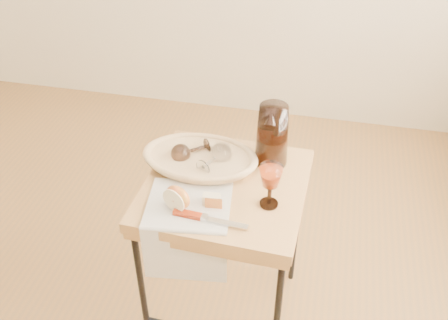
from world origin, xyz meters
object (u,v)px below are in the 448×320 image
(bread_basket, at_px, (200,160))
(apple_half, at_px, (178,197))
(tea_towel, at_px, (189,204))
(pitcher, at_px, (272,135))
(side_table, at_px, (225,253))
(wine_goblet, at_px, (270,186))
(goblet_lying_b, at_px, (213,159))
(goblet_lying_a, at_px, (192,150))
(table_knife, at_px, (207,218))

(bread_basket, distance_m, apple_half, 0.24)
(tea_towel, relative_size, pitcher, 1.01)
(pitcher, xyz_separation_m, apple_half, (-0.26, -0.32, -0.07))
(side_table, xyz_separation_m, tea_towel, (-0.09, -0.13, 0.36))
(wine_goblet, xyz_separation_m, apple_half, (-0.29, -0.08, -0.03))
(bread_basket, bearing_deg, goblet_lying_b, -21.63)
(bread_basket, height_order, goblet_lying_b, goblet_lying_b)
(goblet_lying_a, distance_m, pitcher, 0.30)
(goblet_lying_a, relative_size, wine_goblet, 0.73)
(bread_basket, relative_size, table_knife, 1.54)
(tea_towel, xyz_separation_m, wine_goblet, (0.26, 0.06, 0.08))
(side_table, distance_m, goblet_lying_a, 0.44)
(pitcher, bearing_deg, table_knife, -116.58)
(tea_towel, xyz_separation_m, bread_basket, (-0.02, 0.22, 0.02))
(side_table, distance_m, pitcher, 0.52)
(goblet_lying_a, distance_m, wine_goblet, 0.36)
(goblet_lying_a, bearing_deg, table_knife, 74.61)
(goblet_lying_b, xyz_separation_m, wine_goblet, (0.22, -0.14, 0.03))
(bread_basket, bearing_deg, table_knife, -70.94)
(goblet_lying_b, height_order, apple_half, same)
(side_table, height_order, wine_goblet, wine_goblet)
(apple_half, relative_size, table_knife, 0.38)
(side_table, xyz_separation_m, bread_basket, (-0.11, 0.09, 0.38))
(goblet_lying_b, bearing_deg, tea_towel, -166.48)
(pitcher, relative_size, table_knife, 1.13)
(goblet_lying_b, relative_size, pitcher, 0.47)
(side_table, relative_size, apple_half, 7.59)
(tea_towel, bearing_deg, goblet_lying_a, 95.10)
(goblet_lying_a, height_order, goblet_lying_b, goblet_lying_b)
(side_table, xyz_separation_m, table_knife, (-0.02, -0.19, 0.37))
(pitcher, bearing_deg, goblet_lying_b, -156.08)
(pitcher, bearing_deg, apple_half, -132.56)
(apple_half, bearing_deg, side_table, 73.64)
(side_table, bearing_deg, table_knife, -94.89)
(table_knife, bearing_deg, tea_towel, 145.77)
(side_table, height_order, apple_half, apple_half)
(tea_towel, height_order, goblet_lying_b, goblet_lying_b)
(tea_towel, bearing_deg, apple_half, -148.93)
(side_table, height_order, bread_basket, bread_basket)
(goblet_lying_a, xyz_separation_m, wine_goblet, (0.31, -0.18, 0.03))
(tea_towel, distance_m, wine_goblet, 0.28)
(goblet_lying_a, height_order, wine_goblet, wine_goblet)
(bread_basket, bearing_deg, goblet_lying_a, 153.60)
(bread_basket, bearing_deg, apple_half, -92.20)
(pitcher, distance_m, wine_goblet, 0.24)
(goblet_lying_a, relative_size, goblet_lying_b, 0.92)
(goblet_lying_b, relative_size, apple_half, 1.37)
(wine_goblet, distance_m, apple_half, 0.30)
(tea_towel, relative_size, bread_basket, 0.74)
(pitcher, bearing_deg, goblet_lying_a, -171.43)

